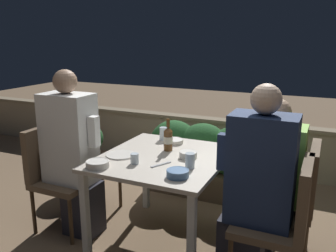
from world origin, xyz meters
TOP-DOWN VIEW (x-y plane):
  - ground_plane at (0.00, 0.00)m, footprint 16.00×16.00m
  - parapet_wall at (0.00, 1.84)m, footprint 9.00×0.18m
  - dining_table at (0.00, 0.00)m, footprint 0.92×1.03m
  - planter_hedge at (-0.02, 0.99)m, footprint 1.19×0.47m
  - chair_left_near at (-0.95, -0.16)m, footprint 0.45×0.45m
  - person_white_polo at (-0.75, -0.16)m, footprint 0.49×0.26m
  - chair_left_far at (-0.94, 0.17)m, footprint 0.45×0.45m
  - chair_right_near at (0.94, -0.18)m, footprint 0.45×0.45m
  - person_navy_jumper at (0.74, -0.18)m, footprint 0.49×0.26m
  - chair_right_far at (0.96, 0.19)m, footprint 0.45×0.45m
  - person_green_blouse at (0.76, 0.19)m, footprint 0.49×0.26m
  - beer_bottle at (-0.03, 0.14)m, footprint 0.07×0.07m
  - plate_0 at (-0.31, -0.13)m, footprint 0.23×0.23m
  - bowl_0 at (0.26, -0.34)m, footprint 0.15×0.15m
  - bowl_1 at (0.18, 0.04)m, footprint 0.13×0.13m
  - bowl_2 at (-0.32, -0.41)m, footprint 0.16×0.16m
  - bowl_3 at (-0.07, 0.34)m, footprint 0.16×0.16m
  - glass_cup_0 at (0.27, -0.15)m, footprint 0.07×0.07m
  - glass_cup_1 at (-0.12, -0.24)m, footprint 0.06×0.06m
  - glass_cup_2 at (-0.19, 0.39)m, footprint 0.07×0.07m
  - fork_0 at (0.06, -0.18)m, footprint 0.09×0.16m
  - potted_plant at (-1.27, 0.69)m, footprint 0.38×0.38m

SIDE VIEW (x-z plane):
  - ground_plane at x=0.00m, z-range 0.00..0.00m
  - parapet_wall at x=0.00m, z-range 0.01..0.63m
  - planter_hedge at x=-0.02m, z-range 0.04..0.80m
  - potted_plant at x=-1.27m, z-range 0.08..0.79m
  - chair_left_near at x=-0.95m, z-range 0.09..0.98m
  - chair_left_far at x=-0.94m, z-range 0.09..0.98m
  - chair_right_near at x=0.94m, z-range 0.09..0.98m
  - chair_right_far at x=0.96m, z-range 0.09..0.98m
  - person_green_blouse at x=0.76m, z-range 0.00..1.21m
  - dining_table at x=0.00m, z-range 0.28..1.01m
  - person_navy_jumper at x=0.74m, z-range 0.00..1.36m
  - person_white_polo at x=-0.75m, z-range 0.00..1.38m
  - fork_0 at x=0.06m, z-range 0.73..0.74m
  - plate_0 at x=-0.31m, z-range 0.73..0.74m
  - bowl_3 at x=-0.07m, z-range 0.74..0.77m
  - bowl_2 at x=-0.32m, z-range 0.74..0.78m
  - bowl_1 at x=0.18m, z-range 0.74..0.79m
  - bowl_0 at x=0.26m, z-range 0.74..0.79m
  - glass_cup_1 at x=-0.12m, z-range 0.73..0.81m
  - glass_cup_0 at x=0.27m, z-range 0.73..0.84m
  - glass_cup_2 at x=-0.19m, z-range 0.73..0.85m
  - beer_bottle at x=-0.03m, z-range 0.70..0.96m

